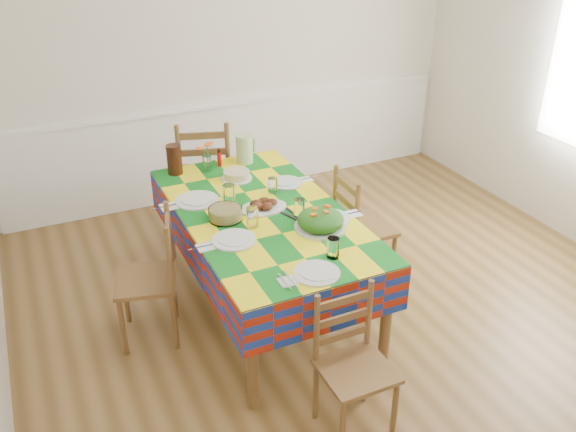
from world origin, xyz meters
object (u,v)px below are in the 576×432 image
object	(u,v)px
dining_table	(262,222)
tea_pitcher	(174,159)
chair_far	(205,177)
meat_platter	(263,206)
chair_left	(152,279)
chair_near	(353,366)
green_pitcher	(244,149)
chair_right	(360,228)

from	to	relation	value
dining_table	tea_pitcher	bearing A→B (deg)	112.69
chair_far	meat_platter	bearing A→B (deg)	108.90
chair_left	dining_table	bearing A→B (deg)	105.48
dining_table	chair_left	world-z (taller)	chair_left
chair_near	tea_pitcher	bearing A→B (deg)	99.79
dining_table	green_pitcher	distance (m)	0.88
chair_far	tea_pitcher	bearing A→B (deg)	64.99
chair_left	chair_right	bearing A→B (deg)	105.16
dining_table	chair_near	xyz separation A→B (m)	(0.00, -1.24, -0.26)
meat_platter	green_pitcher	xyz separation A→B (m)	(0.18, 0.80, 0.09)
chair_near	chair_left	world-z (taller)	chair_left
dining_table	chair_near	distance (m)	1.26
meat_platter	chair_far	bearing A→B (deg)	91.67
tea_pitcher	chair_near	world-z (taller)	tea_pitcher
tea_pitcher	chair_left	world-z (taller)	tea_pitcher
chair_right	tea_pitcher	bearing A→B (deg)	55.81
dining_table	chair_right	world-z (taller)	chair_right
chair_right	chair_near	bearing A→B (deg)	150.32
meat_platter	dining_table	bearing A→B (deg)	-125.27
chair_left	chair_far	bearing A→B (deg)	162.91
dining_table	chair_far	world-z (taller)	chair_far
chair_left	chair_right	distance (m)	1.56
green_pitcher	tea_pitcher	world-z (taller)	tea_pitcher
chair_right	green_pitcher	bearing A→B (deg)	37.49
green_pitcher	chair_near	distance (m)	2.13
chair_left	chair_right	size ratio (longest dim) A/B	1.00
chair_left	chair_right	xyz separation A→B (m)	(1.56, 0.01, -0.00)
meat_platter	chair_right	xyz separation A→B (m)	(0.76, -0.03, -0.34)
chair_far	chair_left	bearing A→B (deg)	75.44
dining_table	meat_platter	size ratio (longest dim) A/B	6.02
tea_pitcher	chair_near	distance (m)	2.17
tea_pitcher	chair_right	bearing A→B (deg)	-36.78
dining_table	tea_pitcher	size ratio (longest dim) A/B	8.60
green_pitcher	chair_right	xyz separation A→B (m)	(0.58, -0.83, -0.43)
tea_pitcher	chair_near	bearing A→B (deg)	-80.31
chair_far	chair_left	world-z (taller)	chair_far
chair_far	chair_right	xyz separation A→B (m)	(0.80, -1.23, -0.06)
chair_right	meat_platter	bearing A→B (deg)	90.50
chair_near	green_pitcher	bearing A→B (deg)	84.54
dining_table	chair_far	xyz separation A→B (m)	(-0.01, 1.23, -0.17)
dining_table	meat_platter	distance (m)	0.12
dining_table	chair_far	distance (m)	1.24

